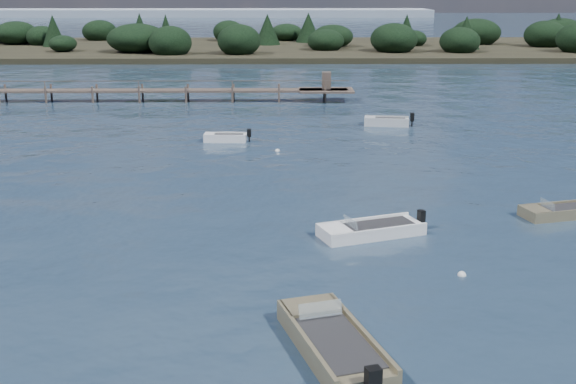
{
  "coord_description": "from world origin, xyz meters",
  "views": [
    {
      "loc": [
        -0.44,
        -18.87,
        10.5
      ],
      "look_at": [
        -0.0,
        14.0,
        1.0
      ],
      "focal_mm": 45.0,
      "sensor_mm": 36.0,
      "label": 1
    }
  ],
  "objects_px": {
    "tender_far_grey_b": "(387,123)",
    "jetty": "(48,91)",
    "tender_far_white": "(225,139)",
    "dinghy_near_olive": "(333,346)",
    "dinghy_mid_white_b": "(562,213)",
    "dinghy_mid_white_a": "(371,232)"
  },
  "relations": [
    {
      "from": "tender_far_grey_b",
      "to": "jetty",
      "type": "bearing_deg",
      "value": 157.77
    },
    {
      "from": "tender_far_white",
      "to": "jetty",
      "type": "relative_size",
      "value": 0.05
    },
    {
      "from": "dinghy_near_olive",
      "to": "jetty",
      "type": "height_order",
      "value": "jetty"
    },
    {
      "from": "dinghy_mid_white_b",
      "to": "tender_far_grey_b",
      "type": "relative_size",
      "value": 1.11
    },
    {
      "from": "tender_far_white",
      "to": "jetty",
      "type": "height_order",
      "value": "jetty"
    },
    {
      "from": "tender_far_grey_b",
      "to": "jetty",
      "type": "height_order",
      "value": "jetty"
    },
    {
      "from": "dinghy_mid_white_a",
      "to": "jetty",
      "type": "xyz_separation_m",
      "value": [
        -25.29,
        37.34,
        0.84
      ]
    },
    {
      "from": "tender_far_grey_b",
      "to": "dinghy_mid_white_a",
      "type": "relative_size",
      "value": 0.78
    },
    {
      "from": "tender_far_grey_b",
      "to": "tender_far_white",
      "type": "bearing_deg",
      "value": -154.7
    },
    {
      "from": "tender_far_grey_b",
      "to": "tender_far_white",
      "type": "distance_m",
      "value": 13.3
    },
    {
      "from": "dinghy_mid_white_a",
      "to": "dinghy_near_olive",
      "type": "relative_size",
      "value": 0.86
    },
    {
      "from": "dinghy_mid_white_a",
      "to": "jetty",
      "type": "bearing_deg",
      "value": 124.11
    },
    {
      "from": "dinghy_near_olive",
      "to": "dinghy_mid_white_b",
      "type": "bearing_deg",
      "value": 47.61
    },
    {
      "from": "dinghy_mid_white_a",
      "to": "jetty",
      "type": "height_order",
      "value": "jetty"
    },
    {
      "from": "tender_far_white",
      "to": "dinghy_near_olive",
      "type": "height_order",
      "value": "dinghy_near_olive"
    },
    {
      "from": "dinghy_near_olive",
      "to": "tender_far_grey_b",
      "type": "bearing_deg",
      "value": 79.25
    },
    {
      "from": "dinghy_mid_white_b",
      "to": "dinghy_mid_white_a",
      "type": "relative_size",
      "value": 0.87
    },
    {
      "from": "tender_far_white",
      "to": "dinghy_near_olive",
      "type": "relative_size",
      "value": 0.57
    },
    {
      "from": "dinghy_mid_white_b",
      "to": "dinghy_near_olive",
      "type": "bearing_deg",
      "value": -132.39
    },
    {
      "from": "tender_far_white",
      "to": "dinghy_mid_white_a",
      "type": "bearing_deg",
      "value": -68.56
    },
    {
      "from": "dinghy_mid_white_b",
      "to": "dinghy_near_olive",
      "type": "relative_size",
      "value": 0.75
    },
    {
      "from": "tender_far_white",
      "to": "jetty",
      "type": "xyz_separation_m",
      "value": [
        -17.61,
        17.8,
        0.83
      ]
    }
  ]
}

